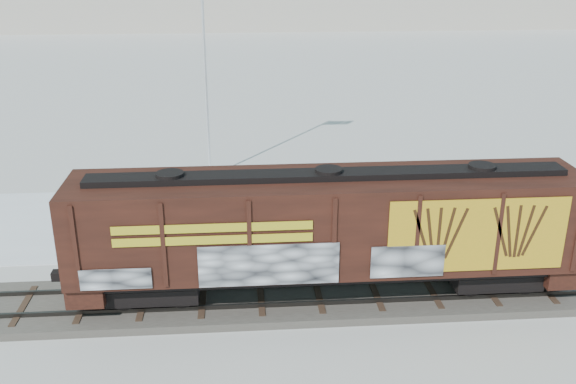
{
  "coord_description": "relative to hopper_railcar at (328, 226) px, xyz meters",
  "views": [
    {
      "loc": [
        -0.57,
        -19.42,
        11.59
      ],
      "look_at": [
        1.18,
        3.0,
        2.96
      ],
      "focal_mm": 40.0,
      "sensor_mm": 36.0,
      "label": 1
    }
  ],
  "objects": [
    {
      "name": "ground",
      "position": [
        -2.27,
        0.01,
        -2.86
      ],
      "size": [
        500.0,
        500.0,
        0.0
      ],
      "primitive_type": "plane",
      "color": "white",
      "rests_on": "ground"
    },
    {
      "name": "rail_track",
      "position": [
        -2.27,
        0.01,
        -2.71
      ],
      "size": [
        50.0,
        3.4,
        0.43
      ],
      "color": "#59544C",
      "rests_on": "ground"
    },
    {
      "name": "parking_strip",
      "position": [
        -2.27,
        7.51,
        -2.84
      ],
      "size": [
        40.0,
        8.0,
        0.03
      ],
      "primitive_type": "cube",
      "color": "white",
      "rests_on": "ground"
    },
    {
      "name": "hopper_railcar",
      "position": [
        0.0,
        0.0,
        0.0
      ],
      "size": [
        16.98,
        3.06,
        4.35
      ],
      "color": "black",
      "rests_on": "rail_track"
    },
    {
      "name": "flagpole",
      "position": [
        -4.39,
        13.37,
        1.86
      ],
      "size": [
        2.3,
        0.9,
        12.56
      ],
      "color": "silver",
      "rests_on": "ground"
    },
    {
      "name": "car_silver",
      "position": [
        -6.1,
        6.26,
        -2.08
      ],
      "size": [
        4.5,
        2.07,
        1.5
      ],
      "primitive_type": "imported",
      "rotation": [
        0.0,
        0.0,
        1.64
      ],
      "color": "#BBBDC3",
      "rests_on": "parking_strip"
    },
    {
      "name": "car_white",
      "position": [
        -1.62,
        7.88,
        -2.01
      ],
      "size": [
        5.26,
        3.3,
        1.64
      ],
      "primitive_type": "imported",
      "rotation": [
        0.0,
        0.0,
        1.91
      ],
      "color": "silver",
      "rests_on": "parking_strip"
    },
    {
      "name": "car_dark",
      "position": [
        7.21,
        7.8,
        -2.2
      ],
      "size": [
        4.61,
        2.77,
        1.25
      ],
      "primitive_type": "imported",
      "rotation": [
        0.0,
        0.0,
        1.32
      ],
      "color": "black",
      "rests_on": "parking_strip"
    }
  ]
}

